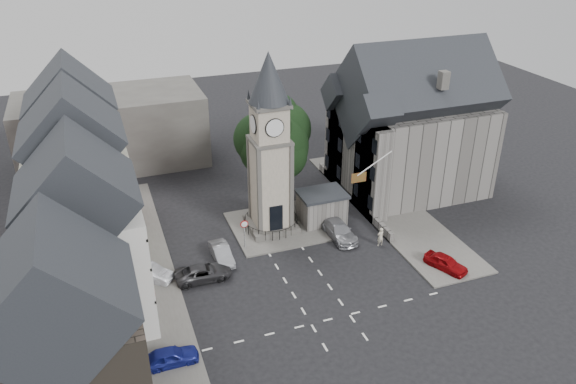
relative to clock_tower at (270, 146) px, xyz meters
name	(u,v)px	position (x,y,z in m)	size (l,w,h in m)	color
ground	(303,277)	(0.00, -7.99, -8.12)	(120.00, 120.00, 0.00)	black
pavement_west	(134,266)	(-12.50, -1.99, -8.05)	(6.00, 30.00, 0.14)	#595651
pavement_east	(387,206)	(12.00, 0.01, -8.05)	(6.00, 26.00, 0.14)	#595651
central_island	(286,225)	(1.50, 0.01, -8.04)	(10.00, 8.00, 0.16)	#595651
road_markings	(330,319)	(0.00, -13.49, -8.12)	(20.00, 8.00, 0.01)	silver
clock_tower	(270,146)	(0.00, 0.00, 0.00)	(4.86, 4.86, 16.25)	#4C4944
stone_shelter	(322,207)	(4.80, -0.49, -6.57)	(4.30, 3.30, 3.08)	#595652
town_tree	(273,136)	(2.00, 5.01, -1.15)	(7.20, 7.20, 10.80)	black
warning_sign_post	(244,229)	(-3.20, -2.56, -6.09)	(0.70, 0.19, 2.85)	black
terrace_pink	(79,153)	(-15.50, 8.01, -1.54)	(8.10, 7.60, 12.80)	tan
terrace_cream	(82,191)	(-15.50, 0.01, -1.54)	(8.10, 7.60, 12.80)	beige
terrace_tudor	(87,248)	(-15.50, -7.99, -1.93)	(8.10, 7.60, 12.00)	silver
building_sw_stone	(67,353)	(-17.00, -16.99, -2.77)	(8.60, 7.60, 10.40)	#403930
backdrop_west	(113,130)	(-12.00, 20.01, -4.12)	(20.00, 10.00, 8.00)	#4C4944
east_building	(409,132)	(15.59, 3.01, -1.86)	(14.40, 11.40, 12.60)	#595652
east_boundary_wall	(352,198)	(9.20, 2.01, -7.67)	(0.40, 16.00, 0.90)	#595652
flagpole	(375,163)	(8.00, -3.99, -1.12)	(3.68, 0.10, 2.74)	white
car_west_blue	(170,357)	(-11.50, -13.99, -7.50)	(1.47, 3.67, 1.25)	navy
car_west_silver	(149,272)	(-11.50, -4.14, -7.48)	(1.35, 3.86, 1.27)	#AFB0B7
car_west_grey	(203,273)	(-7.50, -5.63, -7.50)	(2.06, 4.47, 1.24)	#333335
car_island_silver	(222,254)	(-5.50, -3.49, -7.48)	(1.36, 3.90, 1.29)	#92949A
car_island_east	(339,230)	(5.19, -3.49, -7.42)	(1.96, 4.83, 1.40)	#95969C
car_east_red	(446,263)	(11.30, -10.99, -7.50)	(1.47, 3.65, 1.24)	#94080B
pedestrian	(380,237)	(8.00, -5.99, -7.24)	(0.64, 0.42, 1.75)	beige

